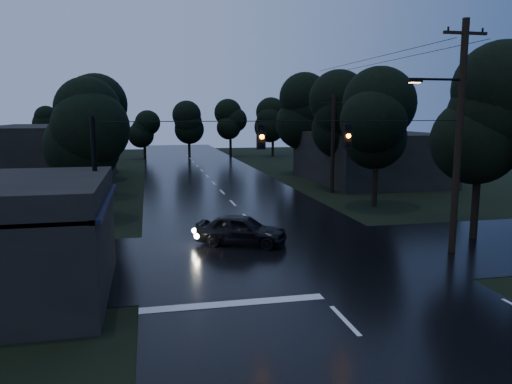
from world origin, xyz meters
name	(u,v)px	position (x,y,z in m)	size (l,w,h in m)	color
main_road	(222,192)	(0.00, 30.00, 0.00)	(12.00, 120.00, 0.02)	black
cross_street	(283,256)	(0.00, 12.00, 0.00)	(60.00, 9.00, 0.02)	black
building_far_right	(368,157)	(14.00, 34.00, 2.20)	(10.00, 14.00, 4.40)	black
building_far_left	(53,153)	(-14.00, 40.00, 2.50)	(10.00, 16.00, 5.00)	black
utility_pole_main	(457,133)	(7.41, 11.00, 5.26)	(3.50, 0.30, 10.00)	black
utility_pole_far	(333,143)	(8.30, 28.00, 3.88)	(2.00, 0.30, 7.50)	black
anchor_pole_left	(96,198)	(-7.50, 11.00, 3.00)	(0.18, 0.18, 6.00)	black
span_signals	(304,135)	(0.56, 10.99, 5.24)	(15.00, 0.37, 1.12)	black
tree_corner_near	(481,116)	(10.00, 13.00, 5.99)	(4.48, 4.48, 9.44)	black
tree_left_a	(86,128)	(-9.00, 22.00, 5.24)	(3.92, 3.92, 8.26)	black
tree_left_b	(90,120)	(-9.60, 30.00, 5.62)	(4.20, 4.20, 8.85)	black
tree_left_c	(95,114)	(-10.20, 40.00, 5.99)	(4.48, 4.48, 9.44)	black
tree_right_a	(377,121)	(9.00, 22.00, 5.62)	(4.20, 4.20, 8.85)	black
tree_right_b	(340,115)	(9.60, 30.00, 5.99)	(4.48, 4.48, 9.44)	black
tree_right_c	(308,111)	(10.20, 40.00, 6.37)	(4.76, 4.76, 10.03)	black
car	(241,230)	(-1.41, 14.22, 0.72)	(1.71, 4.24, 1.45)	black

